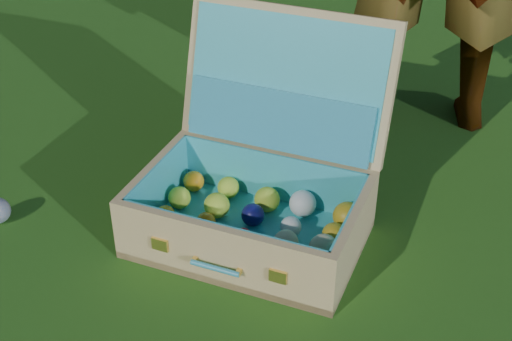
# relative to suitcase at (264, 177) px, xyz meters

# --- Properties ---
(ground) EXTENTS (60.00, 60.00, 0.00)m
(ground) POSITION_rel_suitcase_xyz_m (0.07, -0.03, -0.14)
(ground) COLOR #215114
(ground) RESTS_ON ground
(suitcase) EXTENTS (0.61, 0.57, 0.50)m
(suitcase) POSITION_rel_suitcase_xyz_m (0.00, 0.00, 0.00)
(suitcase) COLOR tan
(suitcase) RESTS_ON ground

